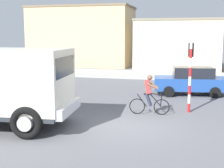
{
  "coord_description": "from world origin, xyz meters",
  "views": [
    {
      "loc": [
        2.53,
        -11.24,
        3.41
      ],
      "look_at": [
        -1.06,
        2.5,
        1.2
      ],
      "focal_mm": 51.01,
      "sensor_mm": 36.0,
      "label": 1
    }
  ],
  "objects": [
    {
      "name": "ground_plane",
      "position": [
        0.0,
        0.0,
        0.0
      ],
      "size": [
        120.0,
        120.0,
        0.0
      ],
      "primitive_type": "plane",
      "color": "slate"
    },
    {
      "name": "sidewalk_far",
      "position": [
        0.0,
        15.24,
        0.08
      ],
      "size": [
        80.0,
        5.0,
        0.16
      ],
      "primitive_type": "cube",
      "color": "#ADADA8",
      "rests_on": "ground"
    },
    {
      "name": "cyclist",
      "position": [
        0.69,
        2.12,
        0.86
      ],
      "size": [
        1.72,
        0.52,
        1.72
      ],
      "color": "black",
      "rests_on": "ground"
    },
    {
      "name": "traffic_light_pole",
      "position": [
        2.35,
        3.02,
        2.07
      ],
      "size": [
        0.24,
        0.43,
        3.2
      ],
      "color": "red",
      "rests_on": "ground"
    },
    {
      "name": "car_red_near",
      "position": [
        2.35,
        7.25,
        0.82
      ],
      "size": [
        4.2,
        2.31,
        1.6
      ],
      "color": "#234C9E",
      "rests_on": "ground"
    },
    {
      "name": "building_corner_left",
      "position": [
        -9.74,
        22.55,
        3.23
      ],
      "size": [
        11.2,
        5.83,
        6.46
      ],
      "color": "#D1B284",
      "rests_on": "ground"
    },
    {
      "name": "building_mid_block",
      "position": [
        0.87,
        20.54,
        2.44
      ],
      "size": [
        8.05,
        5.63,
        4.87
      ],
      "color": "beige",
      "rests_on": "ground"
    }
  ]
}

